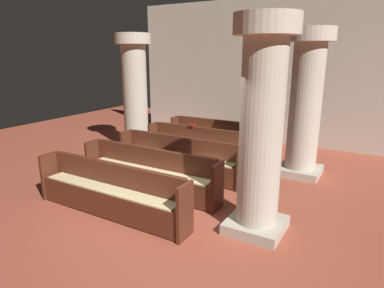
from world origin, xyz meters
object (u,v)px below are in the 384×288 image
pew_row_0 (221,136)px  hymn_book (193,125)px  pillar_far_side (135,91)px  pew_row_2 (179,156)px  pew_row_3 (149,170)px  pillar_aisle_rear (261,126)px  pillar_aisle_side (306,102)px  pew_row_1 (202,145)px  pew_row_4 (110,189)px  kneeler_box_navy (261,175)px  lectern (253,133)px

pew_row_0 → hymn_book: (-0.41, -0.95, 0.44)m
pillar_far_side → pew_row_2: bearing=-29.9°
pew_row_3 → pillar_aisle_rear: 2.78m
pillar_far_side → pillar_aisle_rear: same height
pew_row_2 → hymn_book: size_ratio=16.00×
pillar_far_side → pillar_aisle_side: bearing=2.2°
pew_row_1 → pew_row_4: size_ratio=1.00×
pew_row_2 → pew_row_4: size_ratio=1.00×
pew_row_0 → pillar_far_side: (-2.41, -0.91, 1.26)m
pew_row_2 → kneeler_box_navy: bearing=22.1°
pew_row_0 → hymn_book: bearing=-113.1°
pew_row_3 → lectern: bearing=82.2°
pew_row_1 → pillar_aisle_side: 2.80m
pillar_far_side → kneeler_box_navy: 4.55m
pew_row_3 → pillar_aisle_side: (2.46, 2.72, 1.26)m
pew_row_1 → pew_row_3: same height
pew_row_1 → pillar_aisle_rear: pillar_aisle_rear is taller
pillar_aisle_rear → lectern: pillar_aisle_rear is taller
pillar_aisle_rear → pew_row_3: bearing=171.9°
pew_row_4 → pillar_aisle_side: pillar_aisle_side is taller
pillar_far_side → hymn_book: (2.00, -0.04, -0.82)m
pillar_far_side → pillar_aisle_rear: 5.65m
pillar_aisle_side → kneeler_box_navy: pillar_aisle_side is taller
pew_row_4 → pillar_far_side: (-2.41, 3.68, 1.26)m
pillar_aisle_side → hymn_book: pillar_aisle_side is taller
pillar_aisle_side → pew_row_2: bearing=-147.3°
kneeler_box_navy → hymn_book: bearing=164.3°
pew_row_4 → lectern: lectern is taller
pillar_far_side → kneeler_box_navy: pillar_far_side is taller
pew_row_3 → hymn_book: size_ratio=16.00×
pew_row_3 → pew_row_4: 1.15m
pew_row_3 → pew_row_1: bearing=90.0°
pew_row_3 → hymn_book: 2.56m
lectern → kneeler_box_navy: 2.86m
pew_row_4 → pillar_aisle_rear: 2.87m
pew_row_0 → pew_row_4: size_ratio=1.00×
pew_row_0 → pillar_aisle_side: (2.46, -0.72, 1.26)m
pew_row_4 → pew_row_1: bearing=90.0°
pew_row_4 → pillar_aisle_rear: bearing=18.0°
pew_row_2 → hymn_book: 1.47m
pew_row_1 → hymn_book: 0.63m
pillar_aisle_side → pew_row_1: bearing=-170.1°
pew_row_1 → pew_row_3: (0.00, -2.29, 0.00)m
pew_row_0 → pillar_far_side: bearing=-159.3°
pillar_aisle_rear → pillar_far_side: bearing=149.3°
pew_row_3 → pillar_aisle_rear: pillar_aisle_rear is taller
pew_row_2 → pew_row_3: (0.00, -1.15, 0.00)m
pew_row_0 → lectern: bearing=59.2°
pew_row_1 → kneeler_box_navy: (1.78, -0.42, -0.37)m
pillar_aisle_side → pillar_aisle_rear: bearing=-90.0°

